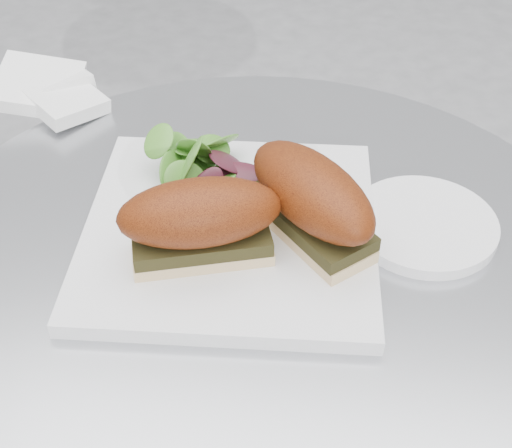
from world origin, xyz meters
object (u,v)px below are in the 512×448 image
Objects in this scene: plate at (230,230)px; sandwich_right at (311,198)px; sandwich_left at (200,220)px; saucer at (424,225)px.

sandwich_right reaches higher than plate.
sandwich_left is 0.97× the size of sandwich_right.
plate is 0.19m from saucer.
plate is at bearing -169.62° from saucer.
sandwich_left is 1.10× the size of saucer.
saucer is (0.11, 0.04, -0.05)m from sandwich_right.
saucer is at bearing 67.11° from sandwich_right.
sandwich_left is at bearing -107.24° from sandwich_right.
plate is 1.76× the size of sandwich_left.
sandwich_left reaches higher than saucer.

